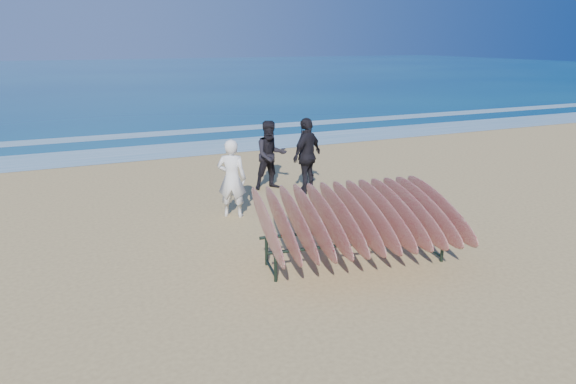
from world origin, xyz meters
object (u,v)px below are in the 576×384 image
person_white (232,178)px  person_dark_b (307,156)px  surfboard_rack (357,216)px  person_dark_a (271,155)px

person_white → person_dark_b: person_dark_b is taller
surfboard_rack → person_dark_b: person_dark_b is taller
surfboard_rack → person_dark_b: bearing=84.0°
person_dark_a → person_dark_b: size_ratio=0.93×
person_white → person_dark_b: size_ratio=0.90×
person_dark_a → person_dark_b: person_dark_b is taller
surfboard_rack → person_dark_a: bearing=94.0°
surfboard_rack → person_dark_a: (0.38, 4.88, 0.02)m
person_white → person_dark_a: bearing=-102.9°
person_white → person_dark_b: bearing=-125.8°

